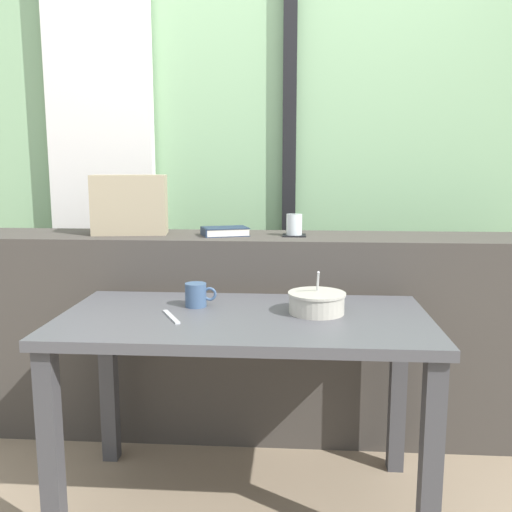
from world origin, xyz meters
The scene contains 13 objects.
ground centered at (0.00, 0.00, 0.00)m, with size 8.00×8.00×0.00m, color gray.
outdoor_backdrop centered at (0.00, 1.18, 1.40)m, with size 4.80×0.08×2.80m, color #8EBC89.
curtain_left_panel centered at (-0.88, 1.08, 1.25)m, with size 0.56×0.06×2.50m, color white.
window_divider_post centered at (0.12, 1.11, 1.30)m, with size 0.07×0.05×2.60m, color black.
dark_console_ledge centered at (0.00, 0.55, 0.44)m, with size 2.80×0.39×0.89m, color #423D38.
breakfast_table centered at (-0.02, -0.05, 0.59)m, with size 1.25×0.64×0.69m.
coaster_square centered at (0.15, 0.54, 0.89)m, with size 0.10×0.10×0.01m, color black.
juice_glass centered at (0.15, 0.54, 0.94)m, with size 0.07×0.07×0.09m.
closed_book centered at (-0.15, 0.54, 0.91)m, with size 0.23×0.19×0.04m.
throw_pillow centered at (-0.57, 0.55, 1.02)m, with size 0.32×0.14×0.26m, color tan.
soup_bowl centered at (0.23, 0.00, 0.73)m, with size 0.20×0.20×0.15m.
fork_utensil centered at (-0.25, -0.09, 0.70)m, with size 0.02×0.17×0.01m, color silver.
ceramic_mug centered at (-0.20, 0.06, 0.74)m, with size 0.11×0.08×0.08m.
Camera 1 is at (0.15, -1.87, 1.20)m, focal length 39.34 mm.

